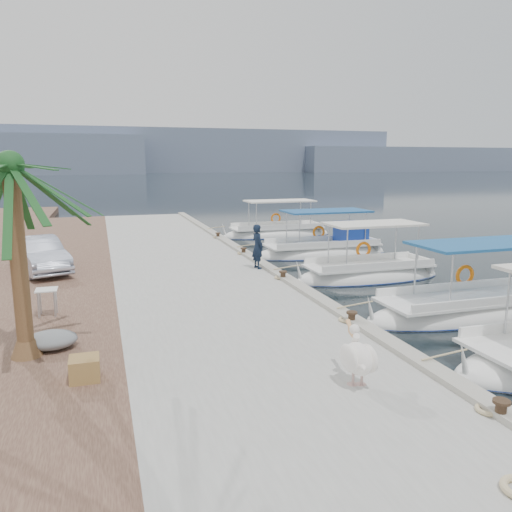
% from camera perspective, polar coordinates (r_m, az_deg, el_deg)
% --- Properties ---
extents(ground, '(400.00, 400.00, 0.00)m').
position_cam_1_polar(ground, '(16.35, 6.08, -5.56)').
color(ground, black).
rests_on(ground, ground).
extents(concrete_quay, '(6.00, 40.00, 0.50)m').
position_cam_1_polar(concrete_quay, '(20.12, -7.52, -1.75)').
color(concrete_quay, '#989993').
rests_on(concrete_quay, ground).
extents(quay_curb, '(0.44, 40.00, 0.12)m').
position_cam_1_polar(quay_curb, '(20.70, 0.06, -0.43)').
color(quay_curb, gray).
rests_on(quay_curb, concrete_quay).
extents(cobblestone_strip, '(4.00, 40.00, 0.50)m').
position_cam_1_polar(cobblestone_strip, '(19.92, -21.84, -2.57)').
color(cobblestone_strip, '#51352B').
rests_on(cobblestone_strip, ground).
extents(distant_hills, '(330.00, 60.00, 18.00)m').
position_cam_1_polar(distant_hills, '(218.86, -8.08, 11.43)').
color(distant_hills, slate).
rests_on(distant_hills, ground).
extents(fishing_caique_b, '(7.68, 2.23, 2.83)m').
position_cam_1_polar(fishing_caique_b, '(16.56, 24.06, -5.79)').
color(fishing_caique_b, white).
rests_on(fishing_caique_b, ground).
extents(fishing_caique_c, '(6.15, 2.10, 2.83)m').
position_cam_1_polar(fishing_caique_c, '(20.20, 12.70, -2.24)').
color(fishing_caique_c, white).
rests_on(fishing_caique_c, ground).
extents(fishing_caique_d, '(6.94, 2.30, 2.83)m').
position_cam_1_polar(fishing_caique_d, '(24.93, 7.76, 0.53)').
color(fishing_caique_d, white).
rests_on(fishing_caique_d, ground).
extents(fishing_caique_e, '(7.01, 2.18, 2.83)m').
position_cam_1_polar(fishing_caique_e, '(31.05, 2.38, 2.50)').
color(fishing_caique_e, white).
rests_on(fishing_caique_e, ground).
extents(mooring_bollards, '(0.28, 20.28, 0.33)m').
position_cam_1_polar(mooring_bollards, '(17.39, 3.11, -2.16)').
color(mooring_bollards, black).
rests_on(mooring_bollards, concrete_quay).
extents(pelican, '(0.65, 1.36, 1.05)m').
position_cam_1_polar(pelican, '(9.52, 11.57, -11.22)').
color(pelican, tan).
rests_on(pelican, concrete_quay).
extents(fisherman, '(0.52, 0.69, 1.71)m').
position_cam_1_polar(fisherman, '(19.18, 0.18, 1.10)').
color(fisherman, black).
rests_on(fisherman, concrete_quay).
extents(date_palm, '(4.60, 4.60, 4.91)m').
position_cam_1_polar(date_palm, '(11.14, -26.30, 9.16)').
color(date_palm, brown).
rests_on(date_palm, cobblestone_strip).
extents(parked_car, '(2.65, 4.23, 1.31)m').
position_cam_1_polar(parked_car, '(20.25, -23.54, 0.14)').
color(parked_car, silver).
rests_on(parked_car, cobblestone_strip).
extents(wooden_crate, '(0.55, 0.55, 0.44)m').
position_cam_1_polar(wooden_crate, '(10.19, -19.00, -12.07)').
color(wooden_crate, olive).
rests_on(wooden_crate, cobblestone_strip).
extents(tarp_bundle, '(1.10, 0.90, 0.40)m').
position_cam_1_polar(tarp_bundle, '(12.03, -22.33, -8.86)').
color(tarp_bundle, slate).
rests_on(tarp_bundle, cobblestone_strip).
extents(folding_table, '(0.55, 0.55, 0.73)m').
position_cam_1_polar(folding_table, '(14.47, -22.78, -4.31)').
color(folding_table, silver).
rests_on(folding_table, cobblestone_strip).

